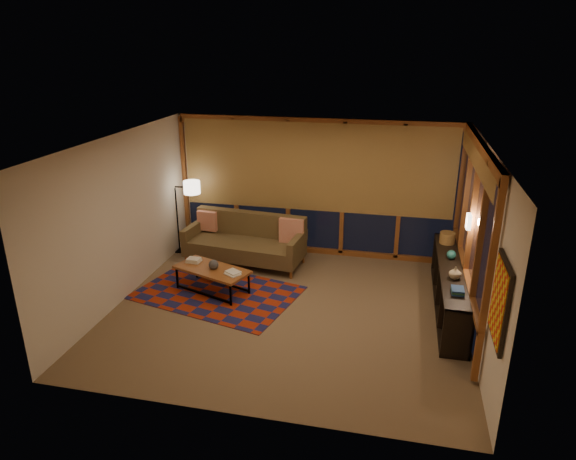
% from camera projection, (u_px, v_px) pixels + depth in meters
% --- Properties ---
extents(floor, '(5.50, 5.00, 0.01)m').
position_uv_depth(floor, '(288.00, 310.00, 8.19)').
color(floor, brown).
rests_on(floor, ground).
extents(ceiling, '(5.50, 5.00, 0.01)m').
position_uv_depth(ceiling, '(288.00, 142.00, 7.25)').
color(ceiling, '#F3E2C9').
rests_on(ceiling, walls).
extents(walls, '(5.51, 5.01, 2.70)m').
position_uv_depth(walls, '(288.00, 231.00, 7.72)').
color(walls, '#F1E3C9').
rests_on(walls, floor).
extents(window_wall_back, '(5.30, 0.16, 2.60)m').
position_uv_depth(window_wall_back, '(315.00, 188.00, 9.94)').
color(window_wall_back, brown).
rests_on(window_wall_back, walls).
extents(window_wall_right, '(0.16, 3.70, 2.60)m').
position_uv_depth(window_wall_right, '(470.00, 231.00, 7.73)').
color(window_wall_right, brown).
rests_on(window_wall_right, walls).
extents(wall_art, '(0.06, 0.74, 0.94)m').
position_uv_depth(wall_art, '(499.00, 301.00, 5.44)').
color(wall_art, red).
rests_on(wall_art, walls).
extents(wall_sconce, '(0.12, 0.18, 0.22)m').
position_uv_depth(wall_sconce, '(469.00, 221.00, 7.53)').
color(wall_sconce, white).
rests_on(wall_sconce, walls).
extents(sofa, '(2.32, 1.14, 0.92)m').
position_uv_depth(sofa, '(244.00, 241.00, 9.77)').
color(sofa, brown).
rests_on(sofa, floor).
extents(pillow_left, '(0.40, 0.17, 0.39)m').
position_uv_depth(pillow_left, '(208.00, 223.00, 10.15)').
color(pillow_left, red).
rests_on(pillow_left, sofa).
extents(pillow_right, '(0.47, 0.17, 0.47)m').
position_uv_depth(pillow_right, '(292.00, 230.00, 9.64)').
color(pillow_right, red).
rests_on(pillow_right, sofa).
extents(area_rug, '(2.94, 2.30, 0.01)m').
position_uv_depth(area_rug, '(217.00, 293.00, 8.75)').
color(area_rug, '#98260E').
rests_on(area_rug, floor).
extents(coffee_table, '(1.40, 0.99, 0.43)m').
position_uv_depth(coffee_table, '(213.00, 280.00, 8.74)').
color(coffee_table, brown).
rests_on(coffee_table, floor).
extents(book_stack_a, '(0.28, 0.23, 0.08)m').
position_uv_depth(book_stack_a, '(194.00, 260.00, 8.90)').
color(book_stack_a, silver).
rests_on(book_stack_a, coffee_table).
extents(book_stack_b, '(0.31, 0.29, 0.05)m').
position_uv_depth(book_stack_b, '(233.00, 273.00, 8.45)').
color(book_stack_b, silver).
rests_on(book_stack_b, coffee_table).
extents(ceramic_pot, '(0.22, 0.22, 0.17)m').
position_uv_depth(ceramic_pot, '(214.00, 264.00, 8.62)').
color(ceramic_pot, black).
rests_on(ceramic_pot, coffee_table).
extents(floor_lamp, '(0.52, 0.37, 1.49)m').
position_uv_depth(floor_lamp, '(177.00, 216.00, 10.24)').
color(floor_lamp, black).
rests_on(floor_lamp, floor).
extents(bookshelf, '(0.40, 2.93, 0.73)m').
position_uv_depth(bookshelf, '(450.00, 287.00, 8.14)').
color(bookshelf, black).
rests_on(bookshelf, floor).
extents(basket, '(0.26, 0.26, 0.20)m').
position_uv_depth(basket, '(447.00, 238.00, 8.89)').
color(basket, olive).
rests_on(basket, bookshelf).
extents(teal_bowl, '(0.15, 0.15, 0.15)m').
position_uv_depth(teal_bowl, '(451.00, 255.00, 8.25)').
color(teal_bowl, '#236E68').
rests_on(teal_bowl, bookshelf).
extents(vase, '(0.22, 0.22, 0.19)m').
position_uv_depth(vase, '(455.00, 273.00, 7.58)').
color(vase, tan).
rests_on(vase, bookshelf).
extents(shelf_book_stack, '(0.26, 0.31, 0.08)m').
position_uv_depth(shelf_book_stack, '(458.00, 290.00, 7.16)').
color(shelf_book_stack, silver).
rests_on(shelf_book_stack, bookshelf).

